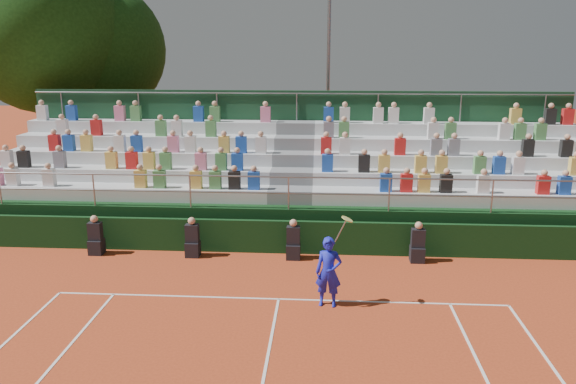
# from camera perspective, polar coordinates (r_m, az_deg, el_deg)

# --- Properties ---
(ground) EXTENTS (90.00, 90.00, 0.00)m
(ground) POSITION_cam_1_polar(r_m,az_deg,el_deg) (13.90, -0.96, -10.84)
(ground) COLOR #BA431F
(ground) RESTS_ON ground
(courtside_wall) EXTENTS (20.00, 0.15, 1.00)m
(courtside_wall) POSITION_cam_1_polar(r_m,az_deg,el_deg) (16.68, -0.07, -4.59)
(courtside_wall) COLOR black
(courtside_wall) RESTS_ON ground
(line_officials) EXTENTS (9.79, 0.40, 1.19)m
(line_officials) POSITION_cam_1_polar(r_m,az_deg,el_deg) (16.37, -4.07, -5.08)
(line_officials) COLOR black
(line_officials) RESTS_ON ground
(grandstand) EXTENTS (20.00, 5.20, 4.40)m
(grandstand) POSITION_cam_1_polar(r_m,az_deg,el_deg) (19.60, 0.56, 0.10)
(grandstand) COLOR black
(grandstand) RESTS_ON ground
(tennis_player) EXTENTS (0.86, 0.47, 2.22)m
(tennis_player) POSITION_cam_1_polar(r_m,az_deg,el_deg) (13.30, 4.15, -8.09)
(tennis_player) COLOR #1A21C8
(tennis_player) RESTS_ON ground
(tree_west) EXTENTS (6.96, 6.96, 10.07)m
(tree_west) POSITION_cam_1_polar(r_m,az_deg,el_deg) (27.09, -23.51, 14.65)
(tree_west) COLOR #3A2515
(tree_west) RESTS_ON ground
(tree_east) EXTENTS (6.13, 6.13, 8.92)m
(tree_east) POSITION_cam_1_polar(r_m,az_deg,el_deg) (27.84, -18.79, 13.52)
(tree_east) COLOR #3A2515
(tree_east) RESTS_ON ground
(floodlight_mast) EXTENTS (0.60, 0.25, 8.84)m
(floodlight_mast) POSITION_cam_1_polar(r_m,az_deg,el_deg) (25.77, 4.11, 12.57)
(floodlight_mast) COLOR gray
(floodlight_mast) RESTS_ON ground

